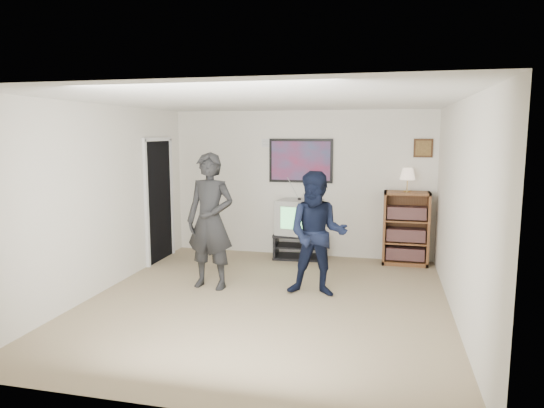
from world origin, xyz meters
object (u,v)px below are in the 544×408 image
at_px(crt_television, 299,217).
at_px(person_short, 317,234).
at_px(media_stand, 299,246).
at_px(person_tall, 210,221).
at_px(bookshelf, 406,228).

distance_m(crt_television, person_short, 1.90).
relative_size(media_stand, crt_television, 1.29).
relative_size(crt_television, person_tall, 0.37).
bearing_deg(crt_television, media_stand, 9.26).
height_order(crt_television, person_tall, person_tall).
bearing_deg(person_short, bookshelf, 56.77).
xyz_separation_m(media_stand, crt_television, (-0.00, -0.00, 0.50)).
bearing_deg(bookshelf, person_tall, -144.82).
xyz_separation_m(crt_television, bookshelf, (1.75, 0.05, -0.12)).
xyz_separation_m(media_stand, person_tall, (-0.91, -1.82, 0.72)).
bearing_deg(crt_television, person_tall, -107.23).
height_order(crt_television, person_short, person_short).
relative_size(media_stand, bookshelf, 0.75).
distance_m(media_stand, person_tall, 2.16).
height_order(media_stand, bookshelf, bookshelf).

